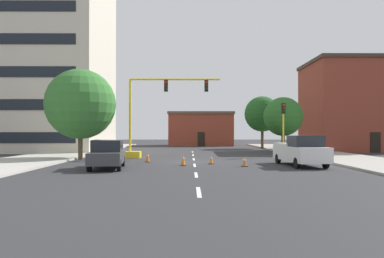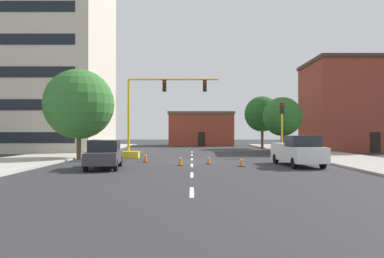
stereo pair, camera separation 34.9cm
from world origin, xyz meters
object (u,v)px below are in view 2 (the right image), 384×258
Objects in this scene: traffic_cone_roadside_b at (243,162)px; traffic_cone_roadside_c at (182,160)px; traffic_cone_roadside_a at (210,159)px; traffic_signal_gantry at (143,132)px; tree_right_far at (264,114)px; traffic_light_pole_right at (284,117)px; pickup_truck_white at (300,151)px; sedan_dark_gray_near_left at (106,154)px; traffic_cone_roadside_d at (147,157)px; tree_left_near at (81,104)px; tree_right_mid at (284,117)px.

traffic_cone_roadside_b is 4.03m from traffic_cone_roadside_c.
traffic_cone_roadside_a is 2.27m from traffic_cone_roadside_c.
tree_right_far reaches higher than traffic_signal_gantry.
traffic_light_pole_right reaches higher than traffic_cone_roadside_b.
pickup_truck_white is 7.21× the size of traffic_cone_roadside_c.
sedan_dark_gray_near_left is at bearing -95.79° from traffic_signal_gantry.
traffic_light_pole_right reaches higher than traffic_cone_roadside_c.
traffic_light_pole_right is 1.03× the size of sedan_dark_gray_near_left.
sedan_dark_gray_near_left is 6.08× the size of traffic_cone_roadside_c.
tree_left_near is at bearing 154.67° from traffic_cone_roadside_d.
traffic_signal_gantry reaches higher than sedan_dark_gray_near_left.
pickup_truck_white is 7.73m from traffic_cone_roadside_c.
sedan_dark_gray_near_left reaches higher than traffic_cone_roadside_a.
traffic_cone_roadside_a is (-7.99, -11.83, -3.45)m from tree_right_mid.
tree_right_far is 9.06× the size of traffic_cone_roadside_c.
tree_right_mid reaches higher than traffic_cone_roadside_c.
pickup_truck_white is at bearing -14.03° from traffic_cone_roadside_a.
tree_left_near is at bearing 160.33° from pickup_truck_white.
tree_right_far is at bearing 61.26° from sedan_dark_gray_near_left.
tree_right_mid is at bearing 80.57° from pickup_truck_white.
traffic_cone_roadside_c is (-9.91, -13.04, -3.39)m from tree_right_mid.
traffic_cone_roadside_a is 2.80m from traffic_cone_roadside_b.
traffic_light_pole_right is at bearing -94.60° from tree_right_far.
traffic_signal_gantry is at bearing 133.12° from traffic_cone_roadside_b.
traffic_cone_roadside_a is at bearing -19.22° from traffic_cone_roadside_d.
traffic_cone_roadside_a is (-6.86, -7.24, -3.21)m from traffic_light_pole_right.
traffic_cone_roadside_d is (-4.57, 1.59, 0.04)m from traffic_cone_roadside_a.
traffic_cone_roadside_d is at bearing -78.26° from traffic_signal_gantry.
traffic_signal_gantry is 8.49m from traffic_cone_roadside_a.
traffic_cone_roadside_a is 0.85× the size of traffic_cone_roadside_c.
tree_right_far is 10.71× the size of traffic_cone_roadside_a.
traffic_light_pole_right is 7.29× the size of traffic_cone_roadside_b.
traffic_cone_roadside_a is at bearing 165.97° from pickup_truck_white.
tree_left_near is at bearing 157.31° from traffic_cone_roadside_a.
traffic_cone_roadside_b is (-4.82, -9.15, -3.21)m from traffic_light_pole_right.
traffic_cone_roadside_d is at bearing 152.09° from traffic_cone_roadside_b.
traffic_cone_roadside_a is (10.31, -4.31, -4.15)m from tree_left_near.
traffic_signal_gantry is at bearing 131.83° from traffic_cone_roadside_a.
traffic_cone_roadside_c is (-3.96, 0.70, 0.05)m from traffic_cone_roadside_b.
traffic_light_pole_right reaches higher than sedan_dark_gray_near_left.
pickup_truck_white is at bearing -19.67° from tree_left_near.
traffic_cone_roadside_b is at bearing -103.55° from tree_right_far.
traffic_signal_gantry is 13.69m from pickup_truck_white.
tree_left_near reaches higher than tree_right_far.
traffic_signal_gantry reaches higher than traffic_cone_roadside_c.
tree_left_near reaches higher than traffic_signal_gantry.
tree_left_near is 17.45m from pickup_truck_white.
traffic_cone_roadside_c is 3.86m from traffic_cone_roadside_d.
tree_right_mid is (13.51, 5.66, 1.55)m from traffic_signal_gantry.
traffic_signal_gantry is 1.84× the size of sedan_dark_gray_near_left.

